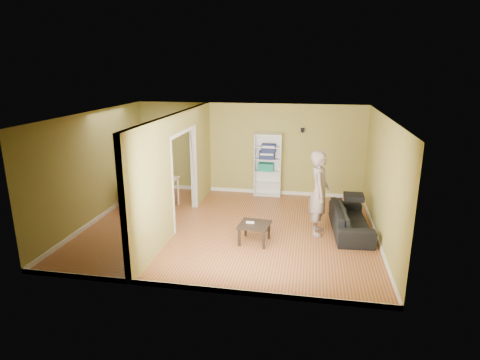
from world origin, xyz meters
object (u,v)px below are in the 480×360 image
chair_left (127,187)px  coffee_table (254,227)px  person (320,186)px  bookshelf (268,165)px  chair_near (142,197)px  chair_far (162,184)px  sofa (351,216)px  dining_table (151,182)px

chair_left → coffee_table: bearing=54.2°
person → bookshelf: size_ratio=1.22×
chair_near → chair_far: chair_near is taller
coffee_table → chair_far: size_ratio=0.69×
sofa → person: person is taller
sofa → coffee_table: sofa is taller
sofa → dining_table: size_ratio=1.56×
sofa → coffee_table: size_ratio=3.17×
sofa → chair_left: 5.76m
bookshelf → chair_far: 3.01m
coffee_table → chair_far: (-2.91, 2.31, 0.10)m
chair_left → chair_far: size_ratio=1.11×
person → dining_table: bearing=78.4°
person → chair_far: (-4.22, 1.58, -0.65)m
coffee_table → dining_table: (-2.95, 1.66, 0.36)m
person → chair_left: bearing=79.5°
sofa → chair_far: chair_far is taller
chair_far → person: bearing=165.4°
sofa → chair_near: size_ratio=1.96×
chair_left → chair_near: size_ratio=0.99×
sofa → chair_left: chair_left is taller
person → chair_near: (-4.25, 0.29, -0.60)m
person → chair_left: (-4.99, 0.99, -0.60)m
chair_far → bookshelf: bearing=-155.2°
bookshelf → chair_near: (-2.85, -2.25, -0.39)m
chair_left → chair_near: bearing=35.8°
chair_near → sofa: bearing=11.2°
person → dining_table: 4.38m
sofa → chair_far: size_ratio=2.20×
chair_near → chair_far: 1.29m
chair_left → person: bearing=68.1°
person → chair_far: size_ratio=2.44×
bookshelf → person: bearing=-61.1°
bookshelf → coffee_table: bearing=-88.4°
chair_left → chair_near: chair_near is taller
coffee_table → chair_far: chair_far is taller
bookshelf → chair_left: bookshelf is taller
coffee_table → bookshelf: bearing=91.6°
bookshelf → chair_left: size_ratio=1.80×
chair_far → chair_left: bearing=43.3°
person → coffee_table: (-1.31, -0.74, -0.75)m
sofa → chair_near: bearing=85.6°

